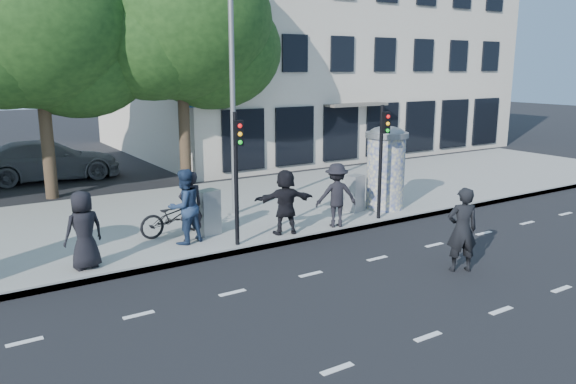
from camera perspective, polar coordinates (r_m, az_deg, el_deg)
ground at (r=11.91m, az=6.24°, el=-10.35°), size 120.00×120.00×0.00m
sidewalk at (r=18.03m, az=-8.83°, el=-2.18°), size 40.00×8.00×0.15m
curb at (r=14.63m, az=-2.51°, el=-5.54°), size 40.00×0.10×0.16m
lane_dash_near at (r=10.45m, az=14.03°, el=-14.07°), size 32.00×0.12×0.01m
lane_dash_far at (r=12.95m, az=2.33°, el=-8.34°), size 32.00×0.12×0.01m
ad_column_right at (r=18.20m, az=9.90°, el=2.64°), size 1.36×1.36×2.65m
traffic_pole_near at (r=14.04m, az=-5.21°, el=2.71°), size 0.22×0.31×3.40m
traffic_pole_far at (r=16.76m, az=9.54°, el=4.20°), size 0.22×0.31×3.40m
street_lamp at (r=17.00m, az=-5.63°, el=13.10°), size 0.25×0.93×8.00m
tree_near_left at (r=21.53m, az=-24.21°, el=15.36°), size 6.80×6.80×8.97m
tree_center at (r=22.51m, az=-10.92°, el=16.68°), size 7.00×7.00×9.30m
building at (r=34.24m, az=1.08°, el=14.89°), size 20.30×15.85×12.00m
ped_a at (r=13.42m, az=-20.04°, el=-3.64°), size 0.98×0.74×1.80m
ped_b at (r=14.83m, az=-9.86°, el=-1.43°), size 0.73×0.52×1.86m
ped_c at (r=14.63m, az=-10.48°, el=-1.47°), size 1.11×0.96×1.95m
ped_d at (r=16.00m, az=4.94°, el=-0.31°), size 1.35×1.07×1.83m
ped_f at (r=15.23m, az=-0.27°, el=-1.00°), size 1.76×1.03×1.79m
man_road at (r=13.46m, az=17.27°, el=-3.67°), size 0.86×0.75×1.98m
bicycle at (r=15.52m, az=-11.49°, el=-2.45°), size 0.82×2.00×1.03m
cabinet_left at (r=15.37m, az=-8.14°, el=-2.07°), size 0.67×0.55×1.24m
cabinet_right at (r=17.83m, az=6.81°, el=-0.13°), size 0.65×0.55×1.15m
car_right at (r=25.42m, az=-23.21°, el=2.98°), size 2.71×5.84×1.65m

